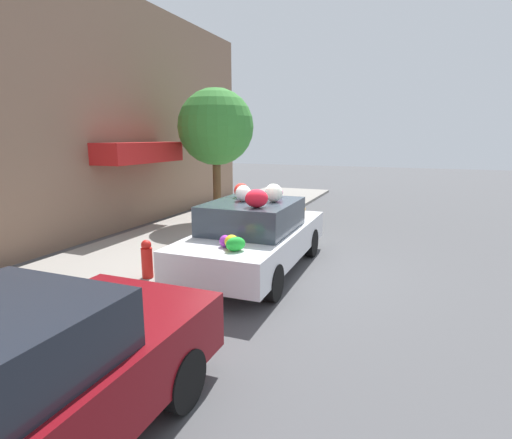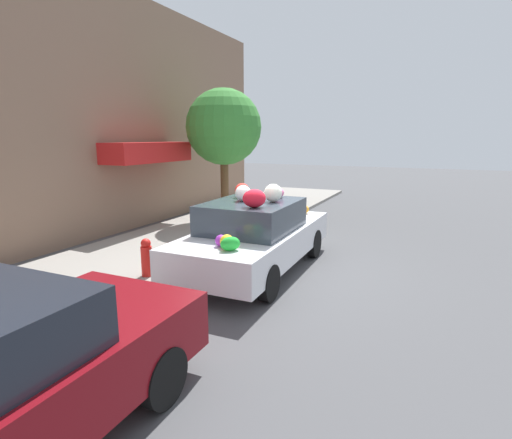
# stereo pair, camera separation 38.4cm
# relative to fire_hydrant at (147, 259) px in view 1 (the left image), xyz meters

# --- Properties ---
(ground_plane) EXTENTS (60.00, 60.00, 0.00)m
(ground_plane) POSITION_rel_fire_hydrant_xyz_m (1.40, -1.59, -0.45)
(ground_plane) COLOR #4C4C4F
(sidewalk_curb) EXTENTS (24.00, 3.20, 0.10)m
(sidewalk_curb) POSITION_rel_fire_hydrant_xyz_m (1.40, 1.11, -0.40)
(sidewalk_curb) COLOR gray
(sidewalk_curb) RESTS_ON ground
(building_facade) EXTENTS (18.00, 1.20, 6.43)m
(building_facade) POSITION_rel_fire_hydrant_xyz_m (1.48, 3.33, 2.73)
(building_facade) COLOR #846651
(building_facade) RESTS_ON ground
(street_tree) EXTENTS (2.24, 2.24, 3.90)m
(street_tree) POSITION_rel_fire_hydrant_xyz_m (5.09, 1.22, 2.42)
(street_tree) COLOR brown
(street_tree) RESTS_ON sidewalk_curb
(fire_hydrant) EXTENTS (0.20, 0.20, 0.70)m
(fire_hydrant) POSITION_rel_fire_hydrant_xyz_m (0.00, 0.00, 0.00)
(fire_hydrant) COLOR red
(fire_hydrant) RESTS_ON sidewalk_curb
(art_car) EXTENTS (4.28, 1.84, 1.74)m
(art_car) POSITION_rel_fire_hydrant_xyz_m (1.35, -1.55, 0.29)
(art_car) COLOR silver
(art_car) RESTS_ON ground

